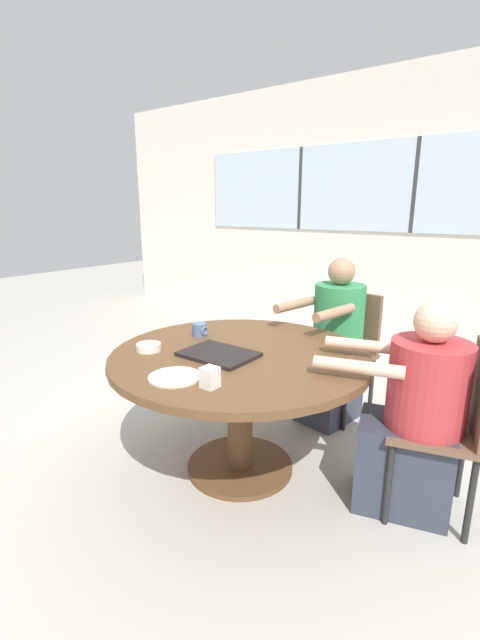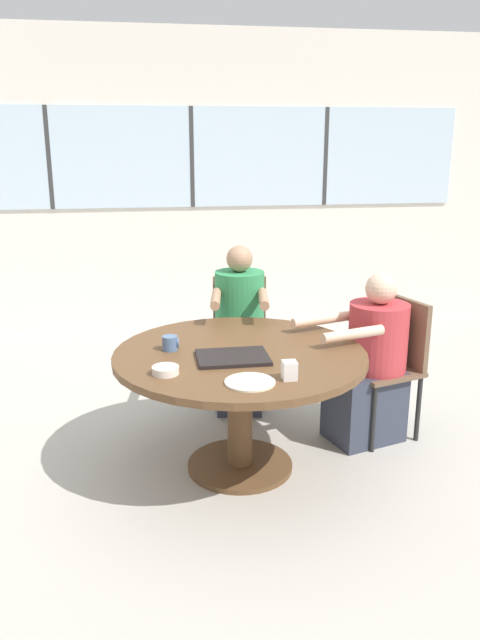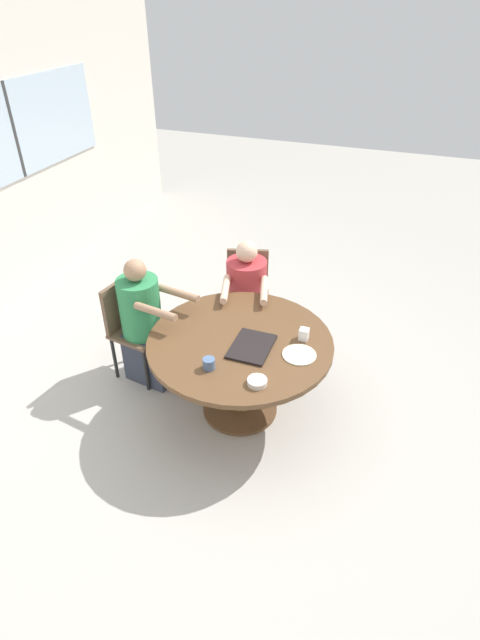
{
  "view_description": "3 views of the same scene",
  "coord_description": "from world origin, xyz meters",
  "px_view_note": "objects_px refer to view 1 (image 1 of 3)",
  "views": [
    {
      "loc": [
        1.31,
        -1.72,
        1.46
      ],
      "look_at": [
        0.0,
        0.0,
        0.88
      ],
      "focal_mm": 24.0,
      "sensor_mm": 36.0,
      "label": 1
    },
    {
      "loc": [
        -0.5,
        -3.16,
        1.81
      ],
      "look_at": [
        0.0,
        0.0,
        0.88
      ],
      "focal_mm": 35.0,
      "sensor_mm": 36.0,
      "label": 2
    },
    {
      "loc": [
        -2.77,
        -1.01,
        2.9
      ],
      "look_at": [
        0.0,
        0.0,
        0.88
      ],
      "focal_mm": 28.0,
      "sensor_mm": 36.0,
      "label": 3
    }
  ],
  "objects_px": {
    "chair_for_man_blue_shirt": "(347,342)",
    "coffee_mug": "(200,330)",
    "bowl_white_shallow": "(149,347)",
    "milk_carton_small": "(210,377)",
    "person_man_blue_shirt": "(334,350)",
    "chair_for_woman_green_shirt": "(456,417)",
    "person_woman_green_shirt": "(414,422)"
  },
  "relations": [
    {
      "from": "person_man_blue_shirt",
      "to": "milk_carton_small",
      "type": "height_order",
      "value": "person_man_blue_shirt"
    },
    {
      "from": "chair_for_woman_green_shirt",
      "to": "milk_carton_small",
      "type": "xyz_separation_m",
      "value": [
        -0.85,
        -0.74,
        0.23
      ]
    },
    {
      "from": "person_woman_green_shirt",
      "to": "coffee_mug",
      "type": "relative_size",
      "value": 11.61
    },
    {
      "from": "coffee_mug",
      "to": "bowl_white_shallow",
      "type": "relative_size",
      "value": 0.68
    },
    {
      "from": "chair_for_man_blue_shirt",
      "to": "milk_carton_small",
      "type": "height_order",
      "value": "chair_for_man_blue_shirt"
    },
    {
      "from": "chair_for_woman_green_shirt",
      "to": "person_man_blue_shirt",
      "type": "bearing_deg",
      "value": 40.11
    },
    {
      "from": "chair_for_man_blue_shirt",
      "to": "person_man_blue_shirt",
      "type": "bearing_deg",
      "value": 90.0
    },
    {
      "from": "chair_for_woman_green_shirt",
      "to": "chair_for_man_blue_shirt",
      "type": "bearing_deg",
      "value": 32.34
    },
    {
      "from": "person_man_blue_shirt",
      "to": "chair_for_woman_green_shirt",
      "type": "bearing_deg",
      "value": 155.44
    },
    {
      "from": "chair_for_woman_green_shirt",
      "to": "milk_carton_small",
      "type": "height_order",
      "value": "chair_for_woman_green_shirt"
    },
    {
      "from": "chair_for_man_blue_shirt",
      "to": "person_woman_green_shirt",
      "type": "distance_m",
      "value": 1.05
    },
    {
      "from": "chair_for_woman_green_shirt",
      "to": "person_man_blue_shirt",
      "type": "distance_m",
      "value": 1.05
    },
    {
      "from": "chair_for_woman_green_shirt",
      "to": "bowl_white_shallow",
      "type": "relative_size",
      "value": 6.53
    },
    {
      "from": "chair_for_woman_green_shirt",
      "to": "milk_carton_small",
      "type": "distance_m",
      "value": 1.15
    },
    {
      "from": "person_man_blue_shirt",
      "to": "coffee_mug",
      "type": "relative_size",
      "value": 12.44
    },
    {
      "from": "chair_for_man_blue_shirt",
      "to": "coffee_mug",
      "type": "height_order",
      "value": "chair_for_man_blue_shirt"
    },
    {
      "from": "bowl_white_shallow",
      "to": "person_man_blue_shirt",
      "type": "bearing_deg",
      "value": 64.44
    },
    {
      "from": "person_woman_green_shirt",
      "to": "chair_for_woman_green_shirt",
      "type": "bearing_deg",
      "value": -90.0
    },
    {
      "from": "chair_for_woman_green_shirt",
      "to": "chair_for_man_blue_shirt",
      "type": "xyz_separation_m",
      "value": [
        -0.85,
        0.75,
        0.0
      ]
    },
    {
      "from": "chair_for_man_blue_shirt",
      "to": "coffee_mug",
      "type": "xyz_separation_m",
      "value": [
        -0.53,
        -0.96,
        0.22
      ]
    },
    {
      "from": "chair_for_woman_green_shirt",
      "to": "person_man_blue_shirt",
      "type": "height_order",
      "value": "person_man_blue_shirt"
    },
    {
      "from": "coffee_mug",
      "to": "bowl_white_shallow",
      "type": "bearing_deg",
      "value": -96.83
    },
    {
      "from": "chair_for_man_blue_shirt",
      "to": "person_man_blue_shirt",
      "type": "xyz_separation_m",
      "value": [
        -0.03,
        -0.17,
        -0.02
      ]
    },
    {
      "from": "person_woman_green_shirt",
      "to": "coffee_mug",
      "type": "height_order",
      "value": "person_woman_green_shirt"
    },
    {
      "from": "chair_for_man_blue_shirt",
      "to": "chair_for_woman_green_shirt",
      "type": "bearing_deg",
      "value": 147.66
    },
    {
      "from": "person_man_blue_shirt",
      "to": "coffee_mug",
      "type": "height_order",
      "value": "person_man_blue_shirt"
    },
    {
      "from": "milk_carton_small",
      "to": "bowl_white_shallow",
      "type": "height_order",
      "value": "milk_carton_small"
    },
    {
      "from": "person_man_blue_shirt",
      "to": "milk_carton_small",
      "type": "distance_m",
      "value": 1.34
    },
    {
      "from": "person_woman_green_shirt",
      "to": "bowl_white_shallow",
      "type": "height_order",
      "value": "person_woman_green_shirt"
    },
    {
      "from": "person_woman_green_shirt",
      "to": "person_man_blue_shirt",
      "type": "xyz_separation_m",
      "value": [
        -0.71,
        0.63,
        0.04
      ]
    },
    {
      "from": "chair_for_man_blue_shirt",
      "to": "bowl_white_shallow",
      "type": "bearing_deg",
      "value": 75.22
    },
    {
      "from": "bowl_white_shallow",
      "to": "milk_carton_small",
      "type": "bearing_deg",
      "value": -15.83
    }
  ]
}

